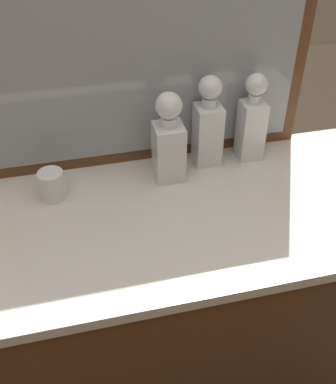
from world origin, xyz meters
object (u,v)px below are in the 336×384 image
at_px(crystal_decanter_far_left, 251,125).
at_px(crystal_decanter_right, 208,129).
at_px(crystal_decanter_left, 169,145).
at_px(crystal_tumbler_left, 52,186).

xyz_separation_m(crystal_decanter_far_left, crystal_decanter_right, (-0.14, 0.00, 0.00)).
height_order(crystal_decanter_left, crystal_tumbler_left, crystal_decanter_left).
relative_size(crystal_decanter_right, crystal_tumbler_left, 3.33).
bearing_deg(crystal_decanter_far_left, crystal_decanter_right, 178.37).
bearing_deg(crystal_tumbler_left, crystal_decanter_left, 3.29).
bearing_deg(crystal_decanter_right, crystal_decanter_left, -158.74).
bearing_deg(crystal_decanter_left, crystal_decanter_right, 21.26).
bearing_deg(crystal_tumbler_left, crystal_decanter_right, 8.57).
height_order(crystal_decanter_far_left, crystal_decanter_right, crystal_decanter_right).
height_order(crystal_decanter_far_left, crystal_decanter_left, crystal_decanter_far_left).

